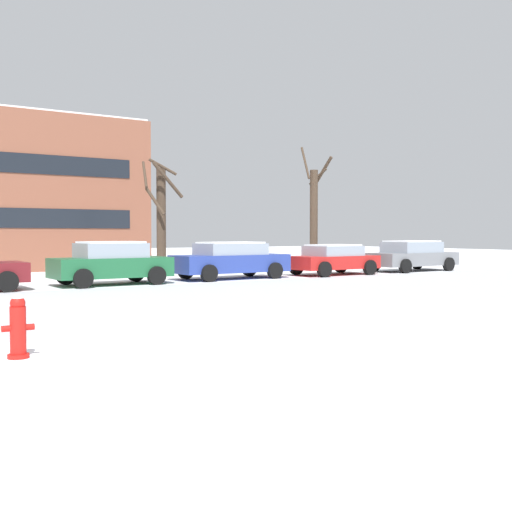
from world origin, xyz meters
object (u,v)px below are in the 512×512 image
Objects in this scene: fire_hydrant at (18,326)px; parked_car_green at (111,263)px; parked_car_blue at (231,260)px; parked_car_red at (333,259)px; parked_car_gray at (412,255)px.

parked_car_green is at bearing 64.86° from fire_hydrant.
fire_hydrant is 15.63m from parked_car_blue.
parked_car_gray is (4.89, 0.13, 0.06)m from parked_car_red.
parked_car_blue reaches higher than parked_car_gray.
parked_car_blue is 1.16× the size of parked_car_red.
parked_car_green is 0.86× the size of parked_car_gray.
parked_car_gray is at bearing 29.98° from fire_hydrant.
fire_hydrant is 19.01m from parked_car_red.
parked_car_red is (4.89, -0.31, -0.07)m from parked_car_blue.
parked_car_red is at bearing -3.64° from parked_car_blue.
parked_car_green reaches higher than parked_car_red.
fire_hydrant is at bearing -131.21° from parked_car_blue.
fire_hydrant is at bearing -142.99° from parked_car_red.
parked_car_gray reaches higher than fire_hydrant.
fire_hydrant is 0.23× the size of parked_car_red.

